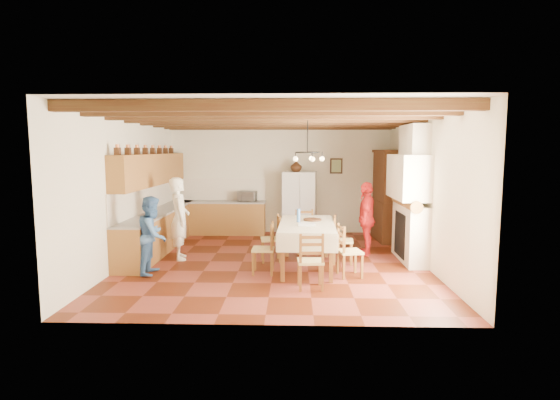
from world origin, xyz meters
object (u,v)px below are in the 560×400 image
at_px(chair_right_far, 343,240).
at_px(chair_end_near, 310,260).
at_px(microwave, 247,196).
at_px(dining_table, 307,227).
at_px(person_woman_red, 366,219).
at_px(hutch, 387,195).
at_px(chair_left_near, 263,248).
at_px(chair_end_far, 305,232).
at_px(chair_left_far, 271,238).
at_px(person_man, 180,219).
at_px(chair_right_near, 350,250).
at_px(person_woman_blue, 153,235).
at_px(refrigerator, 300,204).

xyz_separation_m(chair_right_far, chair_end_near, (-0.72, -1.65, 0.00)).
bearing_deg(microwave, dining_table, -56.48).
bearing_deg(chair_end_near, person_woman_red, -122.89).
distance_m(hutch, microwave, 3.69).
relative_size(chair_left_near, microwave, 1.96).
bearing_deg(chair_end_far, dining_table, -96.03).
relative_size(chair_left_far, microwave, 1.96).
height_order(chair_left_near, chair_right_far, same).
xyz_separation_m(chair_end_far, person_man, (-2.65, -0.61, 0.38)).
relative_size(dining_table, chair_left_far, 2.16).
xyz_separation_m(person_woman_red, microwave, (-2.85, 2.27, 0.23)).
xyz_separation_m(hutch, dining_table, (-2.11, -2.72, -0.34)).
xyz_separation_m(chair_right_far, microwave, (-2.27, 2.99, 0.56)).
bearing_deg(person_woman_red, microwave, -112.56).
distance_m(person_man, microwave, 2.99).
distance_m(chair_left_near, chair_end_far, 1.83).
bearing_deg(chair_right_near, person_woman_blue, 77.38).
bearing_deg(chair_left_near, chair_right_far, 117.91).
relative_size(chair_end_far, microwave, 1.96).
distance_m(chair_right_near, person_woman_blue, 3.65).
distance_m(dining_table, chair_left_far, 0.96).
xyz_separation_m(hutch, chair_end_near, (-2.08, -3.96, -0.67)).
distance_m(chair_left_near, person_woman_red, 2.65).
xyz_separation_m(chair_right_near, microwave, (-2.29, 3.92, 0.56)).
bearing_deg(chair_right_far, microwave, 42.49).
relative_size(dining_table, chair_right_far, 2.16).
relative_size(chair_left_far, chair_end_near, 1.00).
bearing_deg(person_woman_red, chair_right_far, -23.24).
bearing_deg(person_man, refrigerator, -61.80).
bearing_deg(chair_right_far, chair_right_near, -173.41).
bearing_deg(chair_left_far, hutch, 120.07).
distance_m(chair_end_far, person_woman_red, 1.37).
distance_m(dining_table, chair_end_far, 1.29).
relative_size(chair_right_far, microwave, 1.96).
relative_size(hutch, dining_table, 1.11).
bearing_deg(person_woman_blue, chair_left_far, -66.15).
xyz_separation_m(chair_left_far, chair_end_near, (0.75, -1.76, 0.00)).
bearing_deg(person_woman_blue, chair_end_far, -59.88).
distance_m(refrigerator, person_woman_red, 2.55).
distance_m(chair_left_far, chair_end_far, 1.03).
height_order(chair_left_far, person_woman_blue, person_woman_blue).
bearing_deg(dining_table, chair_right_far, 29.21).
height_order(refrigerator, chair_end_near, refrigerator).
distance_m(chair_right_near, chair_end_far, 1.93).
distance_m(chair_end_near, person_woman_blue, 3.02).
xyz_separation_m(hutch, person_man, (-4.75, -2.08, -0.28)).
relative_size(chair_left_far, chair_right_far, 1.00).
relative_size(chair_end_near, person_woman_red, 0.60).
bearing_deg(person_woman_blue, chair_left_near, -88.79).
bearing_deg(chair_right_near, hutch, -33.71).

